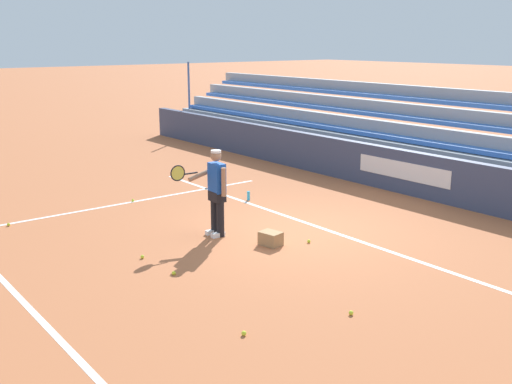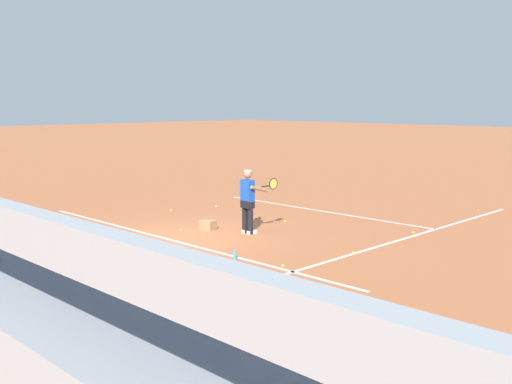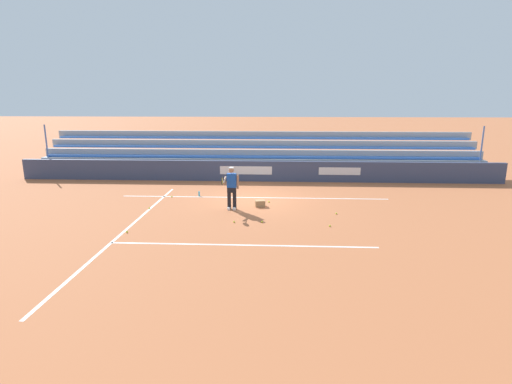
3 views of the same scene
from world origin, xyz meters
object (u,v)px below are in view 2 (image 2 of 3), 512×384
Objects in this scene: tennis_ball_by_box at (171,210)px; tennis_ball_far_left at (283,266)px; tennis_ball_on_baseline at (260,217)px; tennis_ball_stray_back at (354,253)px; tennis_ball_far_right at (181,230)px; water_bottle at (235,255)px; tennis_player at (248,201)px; tennis_ball_near_player at (413,233)px; ball_box_cardboard at (208,225)px; tennis_ball_midcourt at (216,206)px; tennis_ball_toward_net at (285,222)px.

tennis_ball_far_left is (7.07, -2.38, 0.00)m from tennis_ball_by_box.
tennis_ball_stray_back is at bearing -19.03° from tennis_ball_on_baseline.
tennis_ball_stray_back is 1.00× the size of tennis_ball_far_right.
tennis_ball_by_box is (-7.48, 0.39, 0.00)m from tennis_ball_stray_back.
tennis_ball_stray_back is 0.30× the size of water_bottle.
tennis_player is 25.98× the size of tennis_ball_near_player.
ball_box_cardboard is at bearing 161.32° from tennis_ball_far_left.
tennis_player is 3.46m from tennis_ball_stray_back.
water_bottle is at bearing -51.94° from tennis_ball_on_baseline.
tennis_ball_stray_back is at bearing -15.49° from tennis_ball_midcourt.
tennis_ball_midcourt is at bearing 142.10° from water_bottle.
tennis_ball_on_baseline is at bearing 160.97° from tennis_ball_stray_back.
ball_box_cardboard is 6.06× the size of tennis_ball_by_box.
tennis_ball_stray_back is 1.00× the size of tennis_ball_on_baseline.
tennis_ball_toward_net is (1.21, 2.91, 0.00)m from tennis_ball_far_right.
tennis_ball_by_box and tennis_ball_near_player have the same top height.
tennis_ball_far_right and tennis_ball_far_left have the same top height.
tennis_ball_far_right is 1.00× the size of tennis_ball_far_left.
tennis_ball_far_right is 3.89m from tennis_ball_midcourt.
tennis_player is 3.58m from tennis_ball_far_left.
tennis_ball_stray_back is at bearing 7.74° from ball_box_cardboard.
tennis_ball_midcourt is at bearing -171.76° from tennis_ball_near_player.
tennis_ball_stray_back is at bearing 14.64° from tennis_ball_far_right.
tennis_ball_midcourt is (-2.20, 3.21, 0.00)m from tennis_ball_far_right.
ball_box_cardboard is 6.06× the size of tennis_ball_midcourt.
tennis_ball_far_left is at bearing -32.14° from tennis_player.
tennis_ball_on_baseline is 1.00× the size of tennis_ball_near_player.
tennis_player reaches higher than tennis_ball_far_left.
tennis_ball_toward_net is at bearing 18.06° from tennis_ball_by_box.
tennis_ball_stray_back is 1.00× the size of tennis_ball_toward_net.
tennis_ball_far_right is at bearing -142.83° from tennis_player.
tennis_ball_on_baseline is 4.67m from tennis_ball_near_player.
water_bottle reaches higher than tennis_ball_by_box.
tennis_ball_far_right is 1.00× the size of tennis_ball_toward_net.
tennis_ball_near_player is (4.66, 4.21, 0.00)m from tennis_ball_far_right.
tennis_ball_far_right is at bearing -55.62° from tennis_ball_midcourt.
tennis_ball_by_box is at bearing -160.76° from tennis_ball_near_player.
tennis_ball_by_box is 6.45m from water_bottle.
tennis_ball_near_player is (6.86, 0.99, 0.00)m from tennis_ball_midcourt.
tennis_ball_by_box is at bearing 177.00° from tennis_ball_stray_back.
tennis_ball_stray_back and tennis_ball_near_player have the same top height.
tennis_ball_near_player is at bearing 8.24° from tennis_ball_midcourt.
tennis_ball_on_baseline is (-1.29, 1.74, -0.86)m from tennis_player.
tennis_player is at bearing 147.86° from tennis_ball_far_left.
tennis_ball_far_left is 1.00× the size of tennis_ball_toward_net.
tennis_ball_midcourt is 3.42m from tennis_ball_toward_net.
tennis_player is 4.51m from tennis_ball_near_player.
tennis_ball_toward_net is (-3.46, -1.29, 0.00)m from tennis_ball_near_player.
water_bottle is (1.74, -2.14, -0.78)m from tennis_player.
tennis_ball_on_baseline is at bearing 126.63° from tennis_player.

